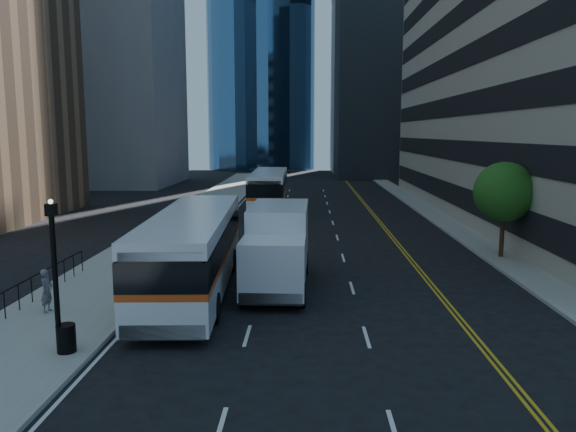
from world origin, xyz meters
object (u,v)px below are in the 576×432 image
at_px(box_truck, 278,246).
at_px(trash_can, 66,338).
at_px(street_tree, 504,192).
at_px(bus_front, 193,249).
at_px(bus_rear, 269,189).
at_px(pedestrian, 47,291).
at_px(lamp_post, 55,270).

distance_m(box_truck, trash_can, 10.11).
relative_size(street_tree, bus_front, 0.38).
height_order(bus_front, box_truck, box_truck).
distance_m(bus_front, bus_rear, 26.13).
bearing_deg(box_truck, bus_front, -164.40).
bearing_deg(trash_can, box_truck, 53.02).
xyz_separation_m(trash_can, pedestrian, (-2.33, 3.77, 0.39)).
distance_m(street_tree, pedestrian, 22.72).
bearing_deg(bus_front, trash_can, -112.24).
bearing_deg(trash_can, street_tree, 38.06).
bearing_deg(lamp_post, trash_can, 16.52).
bearing_deg(trash_can, lamp_post, -163.48).
relative_size(street_tree, trash_can, 5.93).
bearing_deg(bus_front, bus_rear, 83.82).
bearing_deg(street_tree, bus_front, -155.92).
distance_m(bus_rear, trash_can, 33.45).
distance_m(box_truck, pedestrian, 9.42).
relative_size(lamp_post, bus_rear, 0.35).
height_order(street_tree, pedestrian, street_tree).
distance_m(street_tree, bus_rear, 23.76).
xyz_separation_m(bus_front, trash_can, (-2.49, -7.10, -1.30)).
height_order(bus_rear, pedestrian, bus_rear).
height_order(lamp_post, pedestrian, lamp_post).
bearing_deg(trash_can, bus_rear, 83.14).
distance_m(lamp_post, box_truck, 10.22).
relative_size(bus_rear, trash_can, 15.29).
bearing_deg(street_tree, pedestrian, -153.20).
bearing_deg(street_tree, lamp_post, -142.13).
relative_size(trash_can, pedestrian, 0.53).
bearing_deg(lamp_post, bus_front, 69.43).
distance_m(bus_rear, pedestrian, 30.11).
xyz_separation_m(bus_front, bus_rear, (1.50, 26.09, -0.03)).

